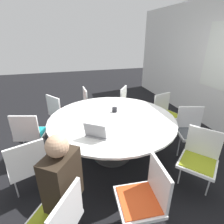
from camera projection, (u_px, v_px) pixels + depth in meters
ground_plane at (112, 155)px, 3.10m from camera, size 16.00×16.00×0.00m
conference_table at (112, 123)px, 2.85m from camera, size 2.02×2.02×0.73m
chair_0 at (56, 222)px, 1.47m from camera, size 0.60×0.60×0.86m
chair_1 at (145, 195)px, 1.72m from camera, size 0.47×0.45×0.86m
chair_2 at (200, 156)px, 2.26m from camera, size 0.61×0.60×0.86m
chair_3 at (191, 128)px, 2.93m from camera, size 0.53×0.54×0.86m
chair_4 at (165, 111)px, 3.58m from camera, size 0.52×0.54×0.86m
chair_5 at (129, 102)px, 4.06m from camera, size 0.60×0.60×0.86m
chair_6 at (91, 103)px, 4.03m from camera, size 0.46×0.44×0.86m
chair_7 at (60, 111)px, 3.61m from camera, size 0.60×0.60×0.86m
chair_8 at (30, 132)px, 2.83m from camera, size 0.52×0.54×0.86m
chair_9 at (27, 163)px, 2.14m from camera, size 0.54×0.56×0.86m
person_0 at (61, 182)px, 1.62m from camera, size 0.42×0.39×1.21m
laptop at (97, 133)px, 2.27m from camera, size 0.37×0.38×0.21m
coffee_cup at (115, 110)px, 3.00m from camera, size 0.09×0.09×0.08m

